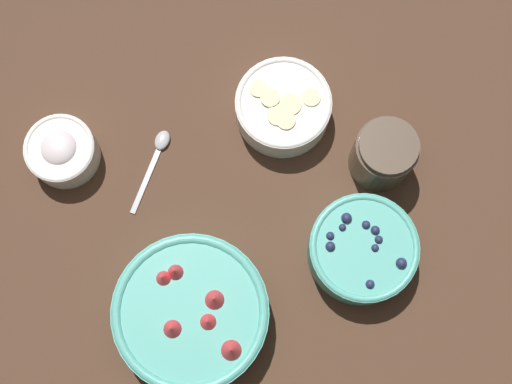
% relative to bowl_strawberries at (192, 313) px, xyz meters
% --- Properties ---
extents(ground_plane, '(4.00, 4.00, 0.00)m').
position_rel_bowl_strawberries_xyz_m(ground_plane, '(0.12, 0.20, -0.04)').
color(ground_plane, '#4C3323').
extents(bowl_strawberries, '(0.22, 0.22, 0.09)m').
position_rel_bowl_strawberries_xyz_m(bowl_strawberries, '(0.00, 0.00, 0.00)').
color(bowl_strawberries, '#56B7A8').
rests_on(bowl_strawberries, ground_plane).
extents(bowl_blueberries, '(0.16, 0.16, 0.07)m').
position_rel_bowl_strawberries_xyz_m(bowl_blueberries, '(0.26, -0.00, -0.00)').
color(bowl_blueberries, '#56B7A8').
rests_on(bowl_blueberries, ground_plane).
extents(bowl_bananas, '(0.15, 0.15, 0.06)m').
position_rel_bowl_strawberries_xyz_m(bowl_bananas, '(0.23, 0.24, -0.01)').
color(bowl_bananas, white).
rests_on(bowl_bananas, ground_plane).
extents(bowl_cream, '(0.11, 0.11, 0.06)m').
position_rel_bowl_strawberries_xyz_m(bowl_cream, '(-0.10, 0.30, -0.01)').
color(bowl_cream, white).
rests_on(bowl_cream, ground_plane).
extents(jar_chocolate, '(0.09, 0.09, 0.10)m').
position_rel_bowl_strawberries_xyz_m(jar_chocolate, '(0.34, 0.12, 0.01)').
color(jar_chocolate, brown).
rests_on(jar_chocolate, ground_plane).
extents(spoon, '(0.10, 0.11, 0.01)m').
position_rel_bowl_strawberries_xyz_m(spoon, '(0.03, 0.25, -0.03)').
color(spoon, '#B2B2B7').
rests_on(spoon, ground_plane).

